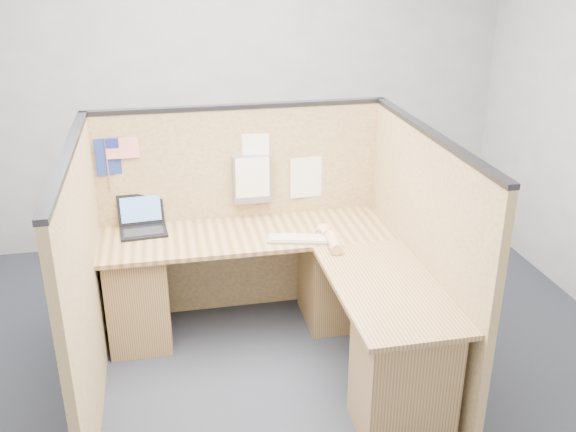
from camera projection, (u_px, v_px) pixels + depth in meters
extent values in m
plane|color=#20252E|center=(266.00, 384.00, 3.97)|extent=(5.00, 5.00, 0.00)
plane|color=gray|center=(219.00, 87.00, 5.46)|extent=(5.00, 0.00, 5.00)
cube|color=brown|center=(241.00, 212.00, 4.58)|extent=(2.05, 0.05, 1.50)
cube|color=#232328|center=(238.00, 106.00, 4.28)|extent=(2.05, 0.06, 0.03)
cube|color=brown|center=(85.00, 286.00, 3.58)|extent=(0.05, 1.80, 1.50)
cube|color=#232328|center=(67.00, 155.00, 3.29)|extent=(0.06, 1.80, 0.03)
cube|color=brown|center=(422.00, 254.00, 3.95)|extent=(0.05, 1.80, 1.50)
cube|color=#232328|center=(432.00, 134.00, 3.65)|extent=(0.06, 1.80, 0.03)
cube|color=brown|center=(248.00, 235.00, 4.30)|extent=(1.95, 0.60, 0.03)
cube|color=brown|center=(388.00, 288.00, 3.63)|extent=(0.60, 1.15, 0.03)
cube|color=brown|center=(138.00, 294.00, 4.30)|extent=(0.40, 0.50, 0.70)
cube|color=brown|center=(333.00, 275.00, 4.55)|extent=(0.40, 0.50, 0.70)
cube|color=brown|center=(404.00, 375.00, 3.49)|extent=(0.50, 0.40, 0.70)
cube|color=black|center=(144.00, 232.00, 4.29)|extent=(0.32, 0.25, 0.02)
cube|color=black|center=(142.00, 209.00, 4.38)|extent=(0.31, 0.09, 0.21)
cube|color=#3A598A|center=(142.00, 209.00, 4.37)|extent=(0.27, 0.07, 0.17)
cube|color=gray|center=(299.00, 239.00, 4.18)|extent=(0.42, 0.23, 0.02)
cube|color=silver|center=(299.00, 237.00, 4.17)|extent=(0.38, 0.19, 0.01)
ellipsoid|color=#BCBBC0|center=(323.00, 231.00, 4.26)|extent=(0.11, 0.07, 0.04)
ellipsoid|color=tan|center=(324.00, 228.00, 4.25)|extent=(0.09, 0.11, 0.05)
cylinder|color=tan|center=(326.00, 233.00, 4.21)|extent=(0.06, 0.05, 0.06)
cylinder|color=tan|center=(333.00, 242.00, 4.08)|extent=(0.10, 0.27, 0.08)
cube|color=navy|center=(110.00, 157.00, 4.21)|extent=(0.19, 0.03, 0.25)
cylinder|color=olive|center=(108.00, 166.00, 4.22)|extent=(0.01, 0.01, 0.37)
cube|color=red|center=(122.00, 148.00, 4.19)|extent=(0.21, 0.00, 0.14)
cube|color=navy|center=(112.00, 143.00, 4.16)|extent=(0.09, 0.00, 0.06)
cube|color=slate|center=(252.00, 179.00, 4.44)|extent=(0.27, 0.05, 0.34)
cube|color=white|center=(253.00, 178.00, 4.41)|extent=(0.23, 0.01, 0.29)
cube|color=white|center=(252.00, 156.00, 4.40)|extent=(0.24, 0.03, 0.31)
cube|color=white|center=(306.00, 177.00, 4.54)|extent=(0.23, 0.02, 0.30)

